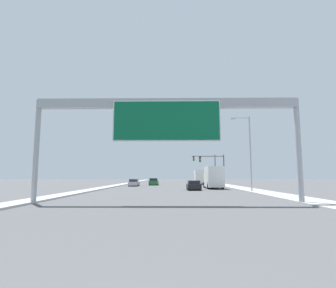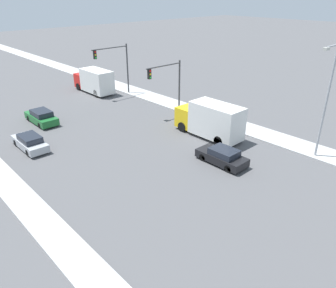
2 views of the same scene
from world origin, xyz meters
name	(u,v)px [view 1 (image 1 of 2)]	position (x,y,z in m)	size (l,w,h in m)	color
sidewalk_right	(218,184)	(11.25, 60.00, 0.07)	(3.00, 120.00, 0.15)	#AEAEAE
median_strip_left	(124,184)	(-10.75, 60.00, 0.07)	(2.00, 120.00, 0.15)	#AEAEAE
sign_gantry	(167,116)	(0.00, 17.88, 6.56)	(20.29, 0.73, 7.94)	#9EA0A5
car_far_right	(134,183)	(-7.00, 49.77, 0.65)	(1.73, 4.53, 1.35)	#A5A8AD
car_mid_center	(194,185)	(3.50, 36.14, 0.65)	(1.86, 4.31, 1.36)	black
car_mid_right	(154,182)	(-3.50, 55.25, 0.70)	(1.86, 4.69, 1.47)	#1E662D
truck_box_primary	(213,177)	(7.00, 40.42, 1.74)	(2.42, 7.12, 3.45)	yellow
truck_box_secondary	(199,177)	(7.00, 61.47, 1.68)	(2.42, 7.08, 3.31)	red
traffic_light_near_intersection	(215,165)	(8.63, 48.00, 4.09)	(4.97, 0.32, 5.99)	#3D3D3F
traffic_light_mid_block	(208,164)	(8.59, 58.00, 4.60)	(5.37, 0.32, 6.75)	#3D3D3F
street_lamp_right	(248,148)	(10.08, 31.38, 5.57)	(2.46, 0.28, 9.58)	#9EA0A5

